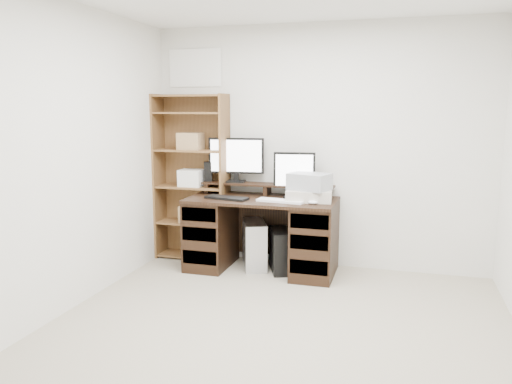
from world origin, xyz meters
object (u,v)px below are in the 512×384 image
at_px(tower_silver, 254,244).
at_px(bookshelf, 192,176).
at_px(monitor_small, 294,173).
at_px(desk, 262,233).
at_px(monitor_wide, 236,157).
at_px(tower_black, 281,250).
at_px(printer, 309,195).

bearing_deg(tower_silver, bookshelf, 147.37).
distance_m(monitor_small, bookshelf, 1.15).
xyz_separation_m(desk, monitor_wide, (-0.35, 0.24, 0.74)).
relative_size(desk, bookshelf, 0.83).
bearing_deg(tower_silver, desk, -57.22).
relative_size(monitor_small, tower_black, 0.98).
bearing_deg(bookshelf, tower_black, -10.53).
distance_m(tower_silver, bookshelf, 1.02).
relative_size(monitor_wide, tower_silver, 1.22).
xyz_separation_m(desk, tower_black, (0.19, 0.02, -0.17)).
xyz_separation_m(printer, tower_black, (-0.29, 0.01, -0.59)).
height_order(tower_silver, tower_black, tower_silver).
distance_m(monitor_small, printer, 0.31).
xyz_separation_m(monitor_small, bookshelf, (-1.15, 0.06, -0.08)).
bearing_deg(monitor_wide, printer, -21.83).
xyz_separation_m(monitor_small, tower_black, (-0.10, -0.14, -0.79)).
bearing_deg(printer, tower_silver, 167.46).
relative_size(monitor_small, bookshelf, 0.26).
xyz_separation_m(printer, bookshelf, (-1.33, 0.21, 0.11)).
bearing_deg(monitor_small, tower_black, -133.89).
bearing_deg(tower_silver, printer, -28.14).
relative_size(tower_black, bookshelf, 0.26).
height_order(desk, bookshelf, bookshelf).
xyz_separation_m(printer, tower_silver, (-0.58, 0.06, -0.56)).
height_order(printer, tower_black, printer).
relative_size(monitor_wide, tower_black, 1.27).
xyz_separation_m(tower_silver, tower_black, (0.29, -0.05, -0.03)).
bearing_deg(tower_silver, tower_black, -32.00).
bearing_deg(printer, desk, 174.60).
xyz_separation_m(monitor_small, printer, (0.18, -0.15, -0.20)).
bearing_deg(monitor_wide, tower_black, -28.28).
height_order(printer, tower_silver, printer).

